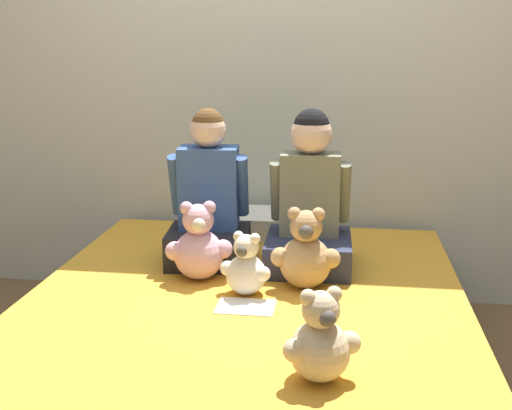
{
  "coord_description": "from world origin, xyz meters",
  "views": [
    {
      "loc": [
        0.35,
        -2.28,
        1.35
      ],
      "look_at": [
        0.0,
        0.27,
        0.69
      ],
      "focal_mm": 45.0,
      "sensor_mm": 36.0,
      "label": 1
    }
  ],
  "objects_px": {
    "teddy_bear_held_by_left_child": "(199,247)",
    "sign_card": "(246,307)",
    "teddy_bear_between_children": "(247,268)",
    "pillow_at_headboard": "(270,224)",
    "child_on_left": "(209,202)",
    "child_on_right": "(310,206)",
    "teddy_bear_at_foot_of_bed": "(320,342)",
    "bed": "(247,341)",
    "teddy_bear_held_by_right_child": "(305,254)"
  },
  "relations": [
    {
      "from": "child_on_right",
      "to": "teddy_bear_held_by_left_child",
      "type": "height_order",
      "value": "child_on_right"
    },
    {
      "from": "teddy_bear_held_by_right_child",
      "to": "teddy_bear_between_children",
      "type": "distance_m",
      "value": 0.24
    },
    {
      "from": "child_on_left",
      "to": "pillow_at_headboard",
      "type": "xyz_separation_m",
      "value": [
        0.22,
        0.43,
        -0.21
      ]
    },
    {
      "from": "teddy_bear_held_by_left_child",
      "to": "sign_card",
      "type": "height_order",
      "value": "teddy_bear_held_by_left_child"
    },
    {
      "from": "teddy_bear_at_foot_of_bed",
      "to": "child_on_right",
      "type": "bearing_deg",
      "value": 70.5
    },
    {
      "from": "teddy_bear_held_by_right_child",
      "to": "teddy_bear_between_children",
      "type": "relative_size",
      "value": 1.32
    },
    {
      "from": "teddy_bear_at_foot_of_bed",
      "to": "teddy_bear_held_by_right_child",
      "type": "bearing_deg",
      "value": 72.31
    },
    {
      "from": "teddy_bear_at_foot_of_bed",
      "to": "pillow_at_headboard",
      "type": "bearing_deg",
      "value": 77.72
    },
    {
      "from": "bed",
      "to": "teddy_bear_between_children",
      "type": "relative_size",
      "value": 7.82
    },
    {
      "from": "child_on_right",
      "to": "sign_card",
      "type": "xyz_separation_m",
      "value": [
        -0.2,
        -0.49,
        -0.26
      ]
    },
    {
      "from": "teddy_bear_held_by_left_child",
      "to": "child_on_right",
      "type": "bearing_deg",
      "value": 12.27
    },
    {
      "from": "teddy_bear_held_by_right_child",
      "to": "pillow_at_headboard",
      "type": "bearing_deg",
      "value": 104.67
    },
    {
      "from": "child_on_left",
      "to": "child_on_right",
      "type": "height_order",
      "value": "child_on_right"
    },
    {
      "from": "teddy_bear_held_by_right_child",
      "to": "teddy_bear_at_foot_of_bed",
      "type": "xyz_separation_m",
      "value": [
        0.09,
        -0.7,
        -0.02
      ]
    },
    {
      "from": "teddy_bear_held_by_right_child",
      "to": "teddy_bear_between_children",
      "type": "bearing_deg",
      "value": -158.34
    },
    {
      "from": "teddy_bear_held_by_left_child",
      "to": "teddy_bear_held_by_right_child",
      "type": "height_order",
      "value": "same"
    },
    {
      "from": "bed",
      "to": "child_on_right",
      "type": "distance_m",
      "value": 0.62
    },
    {
      "from": "pillow_at_headboard",
      "to": "teddy_bear_held_by_right_child",
      "type": "bearing_deg",
      "value": -72.37
    },
    {
      "from": "bed",
      "to": "pillow_at_headboard",
      "type": "height_order",
      "value": "pillow_at_headboard"
    },
    {
      "from": "child_on_right",
      "to": "teddy_bear_held_by_left_child",
      "type": "distance_m",
      "value": 0.5
    },
    {
      "from": "teddy_bear_held_by_right_child",
      "to": "pillow_at_headboard",
      "type": "xyz_separation_m",
      "value": [
        -0.22,
        0.69,
        -0.08
      ]
    },
    {
      "from": "child_on_right",
      "to": "bed",
      "type": "bearing_deg",
      "value": -123.28
    },
    {
      "from": "teddy_bear_between_children",
      "to": "teddy_bear_at_foot_of_bed",
      "type": "bearing_deg",
      "value": -47.03
    },
    {
      "from": "child_on_right",
      "to": "teddy_bear_at_foot_of_bed",
      "type": "height_order",
      "value": "child_on_right"
    },
    {
      "from": "child_on_right",
      "to": "teddy_bear_held_by_left_child",
      "type": "relative_size",
      "value": 2.07
    },
    {
      "from": "teddy_bear_at_foot_of_bed",
      "to": "sign_card",
      "type": "bearing_deg",
      "value": 96.33
    },
    {
      "from": "child_on_right",
      "to": "pillow_at_headboard",
      "type": "distance_m",
      "value": 0.52
    },
    {
      "from": "child_on_right",
      "to": "pillow_at_headboard",
      "type": "bearing_deg",
      "value": 115.88
    },
    {
      "from": "bed",
      "to": "child_on_right",
      "type": "xyz_separation_m",
      "value": [
        0.22,
        0.35,
        0.47
      ]
    },
    {
      "from": "teddy_bear_held_by_right_child",
      "to": "teddy_bear_at_foot_of_bed",
      "type": "height_order",
      "value": "teddy_bear_held_by_right_child"
    },
    {
      "from": "teddy_bear_held_by_left_child",
      "to": "pillow_at_headboard",
      "type": "distance_m",
      "value": 0.69
    },
    {
      "from": "teddy_bear_held_by_left_child",
      "to": "sign_card",
      "type": "relative_size",
      "value": 1.54
    },
    {
      "from": "child_on_left",
      "to": "sign_card",
      "type": "bearing_deg",
      "value": -68.9
    },
    {
      "from": "teddy_bear_between_children",
      "to": "pillow_at_headboard",
      "type": "bearing_deg",
      "value": 106.58
    },
    {
      "from": "teddy_bear_at_foot_of_bed",
      "to": "pillow_at_headboard",
      "type": "height_order",
      "value": "teddy_bear_at_foot_of_bed"
    },
    {
      "from": "bed",
      "to": "child_on_right",
      "type": "relative_size",
      "value": 2.85
    },
    {
      "from": "sign_card",
      "to": "bed",
      "type": "bearing_deg",
      "value": 97.25
    },
    {
      "from": "teddy_bear_held_by_left_child",
      "to": "sign_card",
      "type": "bearing_deg",
      "value": -64.05
    },
    {
      "from": "teddy_bear_between_children",
      "to": "teddy_bear_at_foot_of_bed",
      "type": "distance_m",
      "value": 0.68
    },
    {
      "from": "child_on_right",
      "to": "teddy_bear_between_children",
      "type": "xyz_separation_m",
      "value": [
        -0.22,
        -0.36,
        -0.16
      ]
    },
    {
      "from": "child_on_left",
      "to": "teddy_bear_held_by_left_child",
      "type": "relative_size",
      "value": 2.07
    },
    {
      "from": "child_on_right",
      "to": "sign_card",
      "type": "distance_m",
      "value": 0.59
    },
    {
      "from": "bed",
      "to": "pillow_at_headboard",
      "type": "bearing_deg",
      "value": 90.0
    },
    {
      "from": "teddy_bear_held_by_right_child",
      "to": "teddy_bear_held_by_left_child",
      "type": "bearing_deg",
      "value": 172.14
    },
    {
      "from": "child_on_left",
      "to": "teddy_bear_at_foot_of_bed",
      "type": "height_order",
      "value": "child_on_left"
    },
    {
      "from": "child_on_right",
      "to": "teddy_bear_at_foot_of_bed",
      "type": "bearing_deg",
      "value": -86.09
    },
    {
      "from": "child_on_left",
      "to": "teddy_bear_held_by_right_child",
      "type": "relative_size",
      "value": 2.07
    },
    {
      "from": "bed",
      "to": "teddy_bear_held_by_right_child",
      "type": "bearing_deg",
      "value": 21.4
    },
    {
      "from": "bed",
      "to": "child_on_left",
      "type": "bearing_deg",
      "value": 122.3
    },
    {
      "from": "teddy_bear_held_by_right_child",
      "to": "pillow_at_headboard",
      "type": "height_order",
      "value": "teddy_bear_held_by_right_child"
    }
  ]
}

